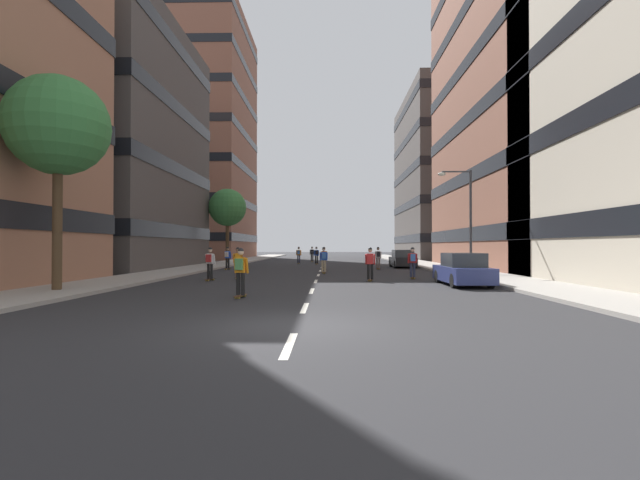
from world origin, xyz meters
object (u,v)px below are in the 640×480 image
at_px(skater_6, 227,257).
at_px(skater_10, 324,258).
at_px(parked_car_near, 463,270).
at_px(skater_5, 324,256).
at_px(skater_1, 378,257).
at_px(skater_4, 312,253).
at_px(parked_car_mid, 403,259).
at_px(skater_2, 238,261).
at_px(skater_11, 240,269).
at_px(skater_9, 413,261).
at_px(skater_8, 299,254).
at_px(street_tree_near, 227,208).
at_px(streetlamp_right, 465,210).
at_px(street_tree_mid, 58,127).
at_px(skater_7, 370,262).
at_px(skater_0, 317,254).
at_px(skater_3, 210,262).

height_order(skater_6, skater_10, same).
height_order(parked_car_near, skater_5, skater_5).
distance_m(skater_1, skater_4, 17.47).
xyz_separation_m(parked_car_mid, skater_5, (-6.71, -3.01, 0.32)).
bearing_deg(skater_5, skater_2, -114.36).
xyz_separation_m(skater_5, skater_6, (-7.55, -0.76, 0.00)).
xyz_separation_m(skater_2, skater_4, (3.10, 26.76, 0.03)).
height_order(skater_4, skater_11, same).
relative_size(skater_6, skater_9, 1.00).
relative_size(skater_9, skater_10, 1.00).
relative_size(skater_6, skater_8, 1.00).
bearing_deg(skater_2, skater_11, -77.68).
distance_m(parked_car_mid, street_tree_near, 19.27).
bearing_deg(streetlamp_right, skater_4, 114.22).
distance_m(street_tree_mid, skater_2, 11.07).
bearing_deg(street_tree_mid, skater_7, 26.17).
bearing_deg(skater_0, skater_1, -62.11).
distance_m(skater_5, skater_11, 19.87).
bearing_deg(skater_10, skater_8, 99.89).
relative_size(street_tree_near, skater_0, 4.31).
height_order(streetlamp_right, skater_4, streetlamp_right).
distance_m(skater_4, skater_7, 28.61).
distance_m(street_tree_near, skater_3, 23.52).
bearing_deg(skater_10, street_tree_mid, -128.69).
bearing_deg(skater_2, skater_6, 106.32).
relative_size(skater_8, skater_11, 1.00).
relative_size(skater_4, skater_8, 1.00).
distance_m(skater_6, skater_11, 19.54).
bearing_deg(skater_0, skater_9, -73.14).
distance_m(skater_3, skater_8, 23.11).
relative_size(streetlamp_right, skater_0, 3.65).
xyz_separation_m(skater_3, skater_8, (3.10, 22.90, 0.00)).
distance_m(skater_1, skater_11, 20.79).
distance_m(streetlamp_right, skater_3, 15.92).
distance_m(skater_8, skater_11, 30.65).
relative_size(skater_0, skater_5, 1.00).
distance_m(skater_1, skater_8, 13.14).
bearing_deg(skater_10, street_tree_near, 122.53).
bearing_deg(skater_8, street_tree_mid, -104.24).
xyz_separation_m(skater_5, skater_7, (2.60, -11.97, -0.03)).
bearing_deg(skater_6, street_tree_near, 103.11).
xyz_separation_m(street_tree_mid, skater_7, (12.82, 6.30, -5.56)).
height_order(parked_car_near, street_tree_near, street_tree_near).
bearing_deg(streetlamp_right, street_tree_mid, -150.10).
relative_size(streetlamp_right, skater_2, 3.65).
xyz_separation_m(parked_car_near, skater_4, (-8.33, 30.78, 0.32)).
relative_size(street_tree_near, skater_7, 4.31).
relative_size(street_tree_mid, skater_8, 4.72).
bearing_deg(skater_11, skater_4, 88.29).
bearing_deg(skater_8, skater_2, -95.14).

